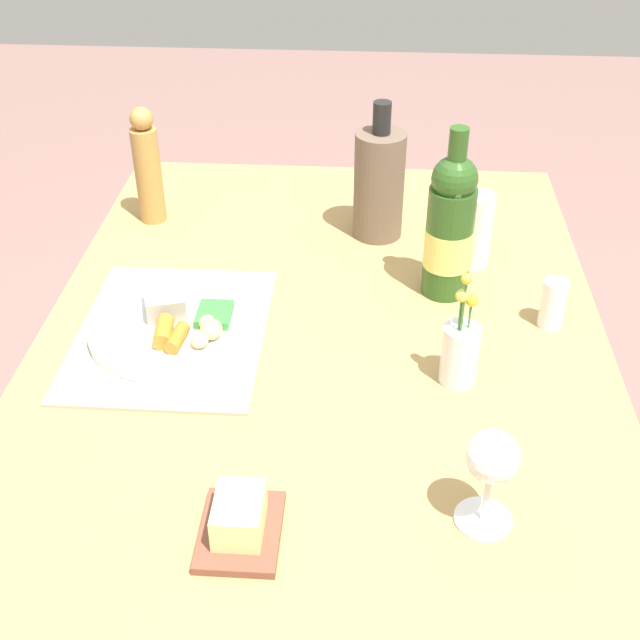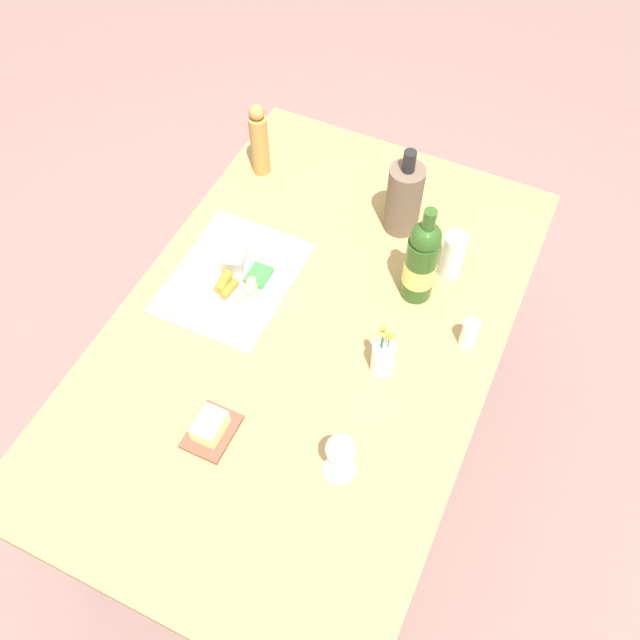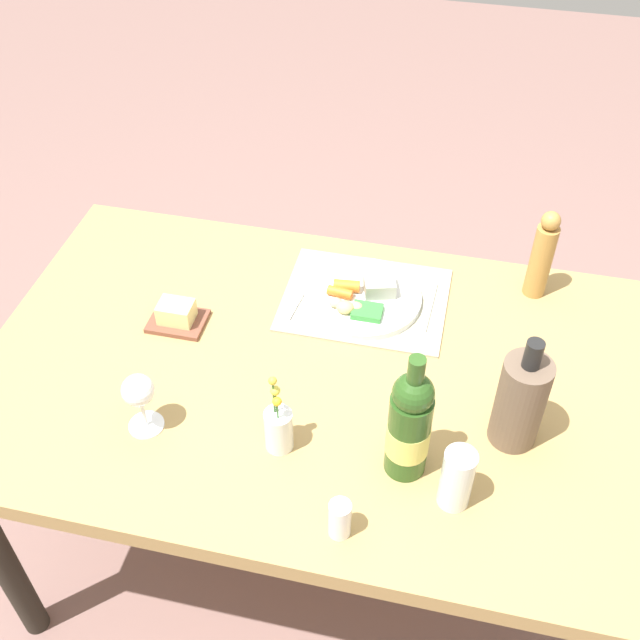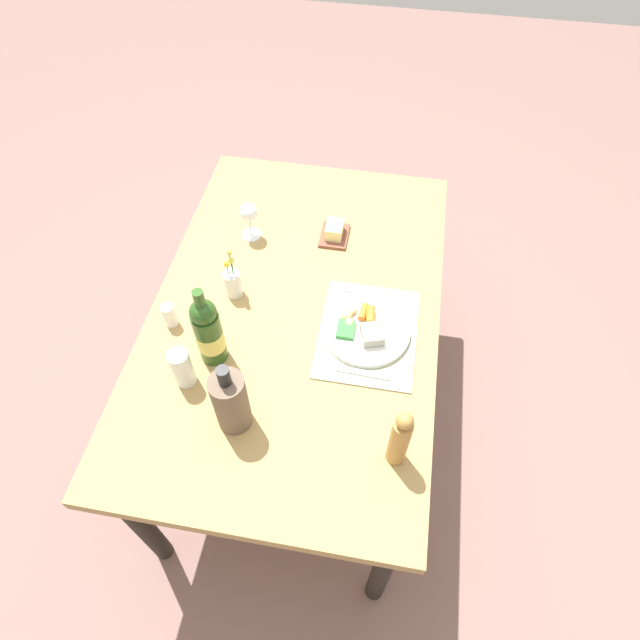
{
  "view_description": "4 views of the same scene",
  "coord_description": "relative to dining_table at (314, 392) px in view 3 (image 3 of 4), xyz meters",
  "views": [
    {
      "loc": [
        1.03,
        0.07,
        1.55
      ],
      "look_at": [
        0.03,
        0.0,
        0.84
      ],
      "focal_mm": 46.81,
      "sensor_mm": 36.0,
      "label": 1
    },
    {
      "loc": [
        0.83,
        0.43,
        2.17
      ],
      "look_at": [
        0.02,
        0.05,
        0.85
      ],
      "focal_mm": 37.92,
      "sensor_mm": 36.0,
      "label": 2
    },
    {
      "loc": [
        -0.27,
        1.12,
        2.01
      ],
      "look_at": [
        0.0,
        -0.08,
        0.82
      ],
      "focal_mm": 43.57,
      "sensor_mm": 36.0,
      "label": 3
    },
    {
      "loc": [
        -1.08,
        -0.27,
        2.14
      ],
      "look_at": [
        -0.06,
        -0.09,
        0.77
      ],
      "focal_mm": 30.29,
      "sensor_mm": 36.0,
      "label": 4
    }
  ],
  "objects": [
    {
      "name": "dinner_plate",
      "position": [
        -0.06,
        -0.24,
        0.1
      ],
      "size": [
        0.28,
        0.28,
        0.06
      ],
      "color": "white",
      "rests_on": "placemat"
    },
    {
      "name": "pepper_mill",
      "position": [
        -0.46,
        -0.37,
        0.19
      ],
      "size": [
        0.05,
        0.05,
        0.24
      ],
      "color": "#AF803F",
      "rests_on": "dining_table"
    },
    {
      "name": "knife",
      "position": [
        0.09,
        -0.22,
        0.08
      ],
      "size": [
        0.04,
        0.18,
        0.0
      ],
      "primitive_type": "cube",
      "rotation": [
        0.0,
        0.0,
        -0.12
      ],
      "color": "silver",
      "rests_on": "placemat"
    },
    {
      "name": "flower_vase",
      "position": [
        0.02,
        0.21,
        0.13
      ],
      "size": [
        0.06,
        0.06,
        0.2
      ],
      "color": "silver",
      "rests_on": "dining_table"
    },
    {
      "name": "fork",
      "position": [
        -0.22,
        -0.25,
        0.08
      ],
      "size": [
        0.03,
        0.17,
        0.0
      ],
      "primitive_type": "cube",
      "rotation": [
        0.0,
        0.0,
        -0.04
      ],
      "color": "silver",
      "rests_on": "placemat"
    },
    {
      "name": "dining_table",
      "position": [
        0.0,
        0.0,
        0.0
      ],
      "size": [
        1.48,
        0.94,
        0.74
      ],
      "color": "#A8864F",
      "rests_on": "ground_plane"
    },
    {
      "name": "water_tumbler",
      "position": [
        -0.33,
        0.27,
        0.14
      ],
      "size": [
        0.06,
        0.06,
        0.14
      ],
      "color": "silver",
      "rests_on": "dining_table"
    },
    {
      "name": "wine_bottle",
      "position": [
        -0.23,
        0.21,
        0.2
      ],
      "size": [
        0.08,
        0.08,
        0.31
      ],
      "color": "#294F1B",
      "rests_on": "dining_table"
    },
    {
      "name": "ground_plane",
      "position": [
        0.0,
        0.0,
        -0.66
      ],
      "size": [
        8.0,
        8.0,
        0.0
      ],
      "primitive_type": "plane",
      "color": "#816059"
    },
    {
      "name": "wine_glass",
      "position": [
        0.3,
        0.23,
        0.18
      ],
      "size": [
        0.07,
        0.07,
        0.14
      ],
      "color": "white",
      "rests_on": "dining_table"
    },
    {
      "name": "cooler_bottle",
      "position": [
        -0.43,
        0.09,
        0.19
      ],
      "size": [
        0.1,
        0.1,
        0.27
      ],
      "color": "brown",
      "rests_on": "dining_table"
    },
    {
      "name": "butter_dish",
      "position": [
        0.34,
        -0.07,
        0.1
      ],
      "size": [
        0.13,
        0.1,
        0.06
      ],
      "color": "brown",
      "rests_on": "dining_table"
    },
    {
      "name": "placemat",
      "position": [
        -0.07,
        -0.25,
        0.08
      ],
      "size": [
        0.39,
        0.31,
        0.01
      ],
      "primitive_type": "cube",
      "color": "#A4A189",
      "rests_on": "dining_table"
    },
    {
      "name": "salt_shaker",
      "position": [
        -0.14,
        0.38,
        0.12
      ],
      "size": [
        0.04,
        0.04,
        0.09
      ],
      "primitive_type": "cylinder",
      "color": "white",
      "rests_on": "dining_table"
    }
  ]
}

